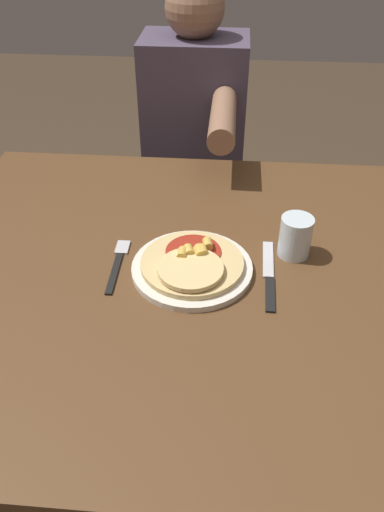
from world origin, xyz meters
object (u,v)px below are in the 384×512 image
at_px(knife, 269,276).
at_px(plate, 192,269).
at_px(dining_table, 172,308).
at_px(pizza, 192,263).
at_px(person_diner, 195,145).
at_px(drinking_glass, 295,237).
at_px(fork, 118,262).

bearing_deg(knife, plate, 178.53).
distance_m(dining_table, pizza, 0.14).
bearing_deg(person_diner, plate, -85.98).
relative_size(plate, pizza, 1.18).
xyz_separation_m(plate, person_diner, (-0.05, 0.74, -0.08)).
relative_size(dining_table, knife, 4.94).
bearing_deg(drinking_glass, fork, -170.15).
bearing_deg(drinking_glass, knife, -123.42).
xyz_separation_m(fork, drinking_glass, (0.37, 0.06, 0.04)).
distance_m(plate, knife, 0.16).
bearing_deg(pizza, plate, 96.29).
xyz_separation_m(plate, drinking_glass, (0.21, 0.08, 0.04)).
bearing_deg(person_diner, dining_table, -89.49).
relative_size(dining_table, pizza, 5.15).
xyz_separation_m(plate, pizza, (0.00, -0.00, 0.02)).
relative_size(drinking_glass, person_diner, 0.08).
distance_m(knife, drinking_glass, 0.11).
bearing_deg(drinking_glass, dining_table, -163.46).
relative_size(dining_table, fork, 6.22).
relative_size(pizza, fork, 1.21).
height_order(plate, person_diner, person_diner).
bearing_deg(dining_table, pizza, -6.86).
bearing_deg(person_diner, pizza, -85.97).
bearing_deg(pizza, drinking_glass, 21.20).
height_order(dining_table, drinking_glass, drinking_glass).
bearing_deg(knife, pizza, -179.93).
distance_m(dining_table, plate, 0.12).
xyz_separation_m(dining_table, plate, (0.05, -0.00, 0.12)).
bearing_deg(plate, drinking_glass, 20.15).
bearing_deg(fork, pizza, -6.40).
bearing_deg(dining_table, fork, 173.79).
bearing_deg(knife, person_diner, 105.72).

